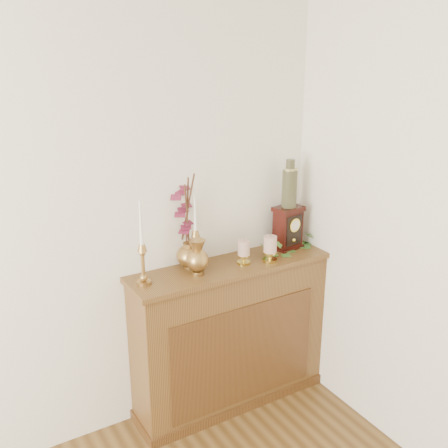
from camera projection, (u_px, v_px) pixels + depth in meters
console_shelf at (231, 338)px, 3.18m from camera, size 1.24×0.34×0.93m
candlestick_left at (143, 258)px, 2.72m from camera, size 0.08×0.08×0.46m
candlestick_center at (196, 242)px, 2.95m from camera, size 0.07×0.07×0.44m
bud_vase at (197, 258)px, 2.85m from camera, size 0.13×0.13×0.20m
ginger_jar at (184, 224)px, 2.93m from camera, size 0.22×0.24×0.56m
pillar_candle_left at (244, 251)px, 3.00m from camera, size 0.08×0.08×0.15m
pillar_candle_right at (270, 247)px, 3.03m from camera, size 0.09×0.09×0.16m
ivy_garland at (292, 248)px, 3.22m from camera, size 0.50×0.19×0.09m
mantel_clock at (288, 228)px, 3.22m from camera, size 0.19×0.15×0.27m
ceramic_vase at (289, 186)px, 3.14m from camera, size 0.09×0.09×0.29m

